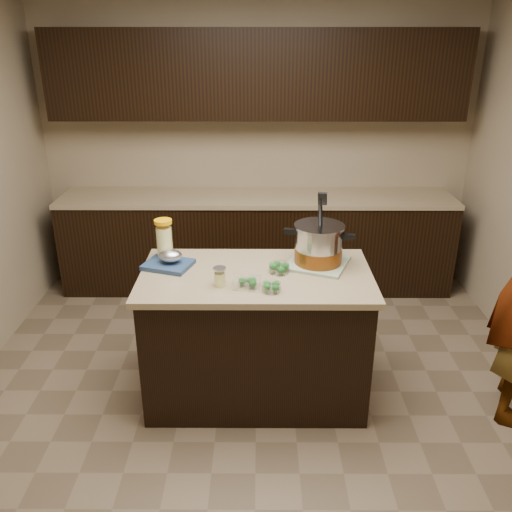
{
  "coord_description": "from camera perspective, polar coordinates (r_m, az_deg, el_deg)",
  "views": [
    {
      "loc": [
        0.01,
        -3.08,
        2.33
      ],
      "look_at": [
        0.0,
        0.0,
        1.02
      ],
      "focal_mm": 38.0,
      "sensor_mm": 36.0,
      "label": 1
    }
  ],
  "objects": [
    {
      "name": "lemonade_pitcher",
      "position": [
        3.59,
        -9.61,
        1.47
      ],
      "size": [
        0.13,
        0.13,
        0.28
      ],
      "rotation": [
        0.0,
        0.0,
        -0.13
      ],
      "color": "#F5F396",
      "rests_on": "island"
    },
    {
      "name": "room_shell",
      "position": [
        3.15,
        0.0,
        11.72
      ],
      "size": [
        4.04,
        4.04,
        2.72
      ],
      "color": "tan",
      "rests_on": "ground"
    },
    {
      "name": "island",
      "position": [
        3.61,
        0.0,
        -8.31
      ],
      "size": [
        1.46,
        0.81,
        0.9
      ],
      "color": "black",
      "rests_on": "ground"
    },
    {
      "name": "stock_pot",
      "position": [
        3.5,
        6.59,
        1.0
      ],
      "size": [
        0.45,
        0.39,
        0.46
      ],
      "rotation": [
        0.0,
        0.0,
        -0.25
      ],
      "color": "#B7B7BC",
      "rests_on": "dish_towel"
    },
    {
      "name": "dish_towel",
      "position": [
        3.55,
        6.5,
        -0.76
      ],
      "size": [
        0.47,
        0.47,
        0.02
      ],
      "primitive_type": "cube",
      "rotation": [
        0.0,
        0.0,
        -0.38
      ],
      "color": "#547D56",
      "rests_on": "island"
    },
    {
      "name": "broccoli_tub_left",
      "position": [
        3.41,
        2.44,
        -1.3
      ],
      "size": [
        0.13,
        0.13,
        0.06
      ],
      "rotation": [
        0.0,
        0.0,
        -0.01
      ],
      "color": "silver",
      "rests_on": "island"
    },
    {
      "name": "back_cabinets",
      "position": [
        5.02,
        0.09,
        6.96
      ],
      "size": [
        3.6,
        0.63,
        2.33
      ],
      "color": "black",
      "rests_on": "ground"
    },
    {
      "name": "blue_tray",
      "position": [
        3.53,
        -9.12,
        -0.55
      ],
      "size": [
        0.35,
        0.31,
        0.11
      ],
      "rotation": [
        0.0,
        0.0,
        -0.32
      ],
      "color": "navy",
      "rests_on": "island"
    },
    {
      "name": "ground_plane",
      "position": [
        3.87,
        0.0,
        -14.04
      ],
      "size": [
        4.0,
        4.0,
        0.0
      ],
      "primitive_type": "plane",
      "color": "brown",
      "rests_on": "ground"
    },
    {
      "name": "broccoli_tub_right",
      "position": [
        3.17,
        1.63,
        -3.32
      ],
      "size": [
        0.15,
        0.15,
        0.05
      ],
      "rotation": [
        0.0,
        0.0,
        0.43
      ],
      "color": "silver",
      "rests_on": "island"
    },
    {
      "name": "broccoli_tub_rect",
      "position": [
        3.22,
        -0.98,
        -2.87
      ],
      "size": [
        0.17,
        0.13,
        0.06
      ],
      "rotation": [
        0.0,
        0.0,
        -0.09
      ],
      "color": "silver",
      "rests_on": "island"
    },
    {
      "name": "mason_jar",
      "position": [
        3.23,
        -3.84,
        -2.23
      ],
      "size": [
        0.09,
        0.09,
        0.13
      ],
      "rotation": [
        0.0,
        0.0,
        0.13
      ],
      "color": "#F5F396",
      "rests_on": "island"
    }
  ]
}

